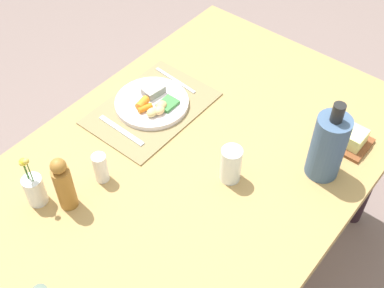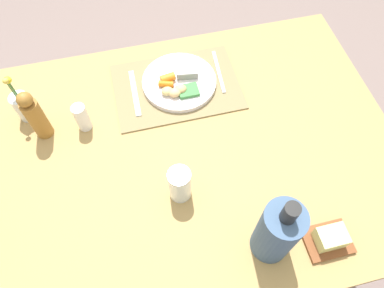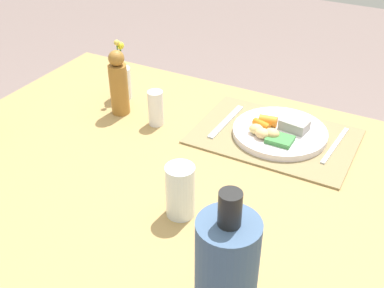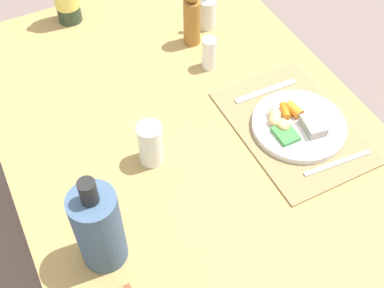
{
  "view_description": "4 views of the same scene",
  "coord_description": "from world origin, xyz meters",
  "px_view_note": "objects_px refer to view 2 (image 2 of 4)",
  "views": [
    {
      "loc": [
        0.83,
        0.67,
        1.98
      ],
      "look_at": [
        0.02,
        0.01,
        0.82
      ],
      "focal_mm": 47.21,
      "sensor_mm": 36.0,
      "label": 1
    },
    {
      "loc": [
        0.05,
        0.56,
        1.74
      ],
      "look_at": [
        -0.09,
        -0.01,
        0.74
      ],
      "focal_mm": 33.76,
      "sensor_mm": 36.0,
      "label": 2
    },
    {
      "loc": [
        -0.43,
        0.86,
        1.46
      ],
      "look_at": [
        0.05,
        -0.04,
        0.78
      ],
      "focal_mm": 45.13,
      "sensor_mm": 36.0,
      "label": 3
    },
    {
      "loc": [
        -0.8,
        0.41,
        1.8
      ],
      "look_at": [
        -0.07,
        0.04,
        0.79
      ],
      "focal_mm": 46.96,
      "sensor_mm": 36.0,
      "label": 4
    }
  ],
  "objects_px": {
    "dinner_plate": "(179,82)",
    "salt_shaker": "(82,117)",
    "flower_vase": "(23,105)",
    "knife": "(135,93)",
    "butter_dish": "(329,239)",
    "fork": "(219,71)",
    "cooler_bottle": "(277,232)",
    "dining_table": "(167,167)",
    "pepper_mill": "(35,116)",
    "water_tumbler": "(180,185)"
  },
  "relations": [
    {
      "from": "dinner_plate",
      "to": "pepper_mill",
      "type": "distance_m",
      "value": 0.49
    },
    {
      "from": "dining_table",
      "to": "flower_vase",
      "type": "xyz_separation_m",
      "value": [
        0.42,
        -0.26,
        0.14
      ]
    },
    {
      "from": "dinner_plate",
      "to": "dining_table",
      "type": "bearing_deg",
      "value": 68.69
    },
    {
      "from": "butter_dish",
      "to": "water_tumbler",
      "type": "bearing_deg",
      "value": -33.04
    },
    {
      "from": "fork",
      "to": "cooler_bottle",
      "type": "relative_size",
      "value": 0.69
    },
    {
      "from": "pepper_mill",
      "to": "salt_shaker",
      "type": "bearing_deg",
      "value": 176.75
    },
    {
      "from": "fork",
      "to": "flower_vase",
      "type": "bearing_deg",
      "value": 7.15
    },
    {
      "from": "dining_table",
      "to": "flower_vase",
      "type": "distance_m",
      "value": 0.52
    },
    {
      "from": "dining_table",
      "to": "flower_vase",
      "type": "height_order",
      "value": "flower_vase"
    },
    {
      "from": "knife",
      "to": "pepper_mill",
      "type": "height_order",
      "value": "pepper_mill"
    },
    {
      "from": "knife",
      "to": "water_tumbler",
      "type": "height_order",
      "value": "water_tumbler"
    },
    {
      "from": "dinner_plate",
      "to": "flower_vase",
      "type": "distance_m",
      "value": 0.53
    },
    {
      "from": "butter_dish",
      "to": "cooler_bottle",
      "type": "xyz_separation_m",
      "value": [
        0.16,
        -0.03,
        0.09
      ]
    },
    {
      "from": "butter_dish",
      "to": "salt_shaker",
      "type": "relative_size",
      "value": 1.22
    },
    {
      "from": "flower_vase",
      "to": "pepper_mill",
      "type": "bearing_deg",
      "value": 121.74
    },
    {
      "from": "salt_shaker",
      "to": "flower_vase",
      "type": "bearing_deg",
      "value": -26.18
    },
    {
      "from": "dinner_plate",
      "to": "salt_shaker",
      "type": "distance_m",
      "value": 0.36
    },
    {
      "from": "knife",
      "to": "pepper_mill",
      "type": "distance_m",
      "value": 0.34
    },
    {
      "from": "dinner_plate",
      "to": "knife",
      "type": "distance_m",
      "value": 0.16
    },
    {
      "from": "dinner_plate",
      "to": "butter_dish",
      "type": "distance_m",
      "value": 0.71
    },
    {
      "from": "knife",
      "to": "water_tumbler",
      "type": "bearing_deg",
      "value": 101.6
    },
    {
      "from": "butter_dish",
      "to": "pepper_mill",
      "type": "height_order",
      "value": "pepper_mill"
    },
    {
      "from": "flower_vase",
      "to": "cooler_bottle",
      "type": "bearing_deg",
      "value": 136.6
    },
    {
      "from": "flower_vase",
      "to": "dining_table",
      "type": "bearing_deg",
      "value": 148.05
    },
    {
      "from": "fork",
      "to": "cooler_bottle",
      "type": "height_order",
      "value": "cooler_bottle"
    },
    {
      "from": "fork",
      "to": "flower_vase",
      "type": "relative_size",
      "value": 1.01
    },
    {
      "from": "flower_vase",
      "to": "knife",
      "type": "bearing_deg",
      "value": -179.0
    },
    {
      "from": "fork",
      "to": "butter_dish",
      "type": "distance_m",
      "value": 0.69
    },
    {
      "from": "salt_shaker",
      "to": "pepper_mill",
      "type": "bearing_deg",
      "value": -3.25
    },
    {
      "from": "dinner_plate",
      "to": "pepper_mill",
      "type": "height_order",
      "value": "pepper_mill"
    },
    {
      "from": "knife",
      "to": "pepper_mill",
      "type": "bearing_deg",
      "value": 17.08
    },
    {
      "from": "fork",
      "to": "salt_shaker",
      "type": "relative_size",
      "value": 1.89
    },
    {
      "from": "flower_vase",
      "to": "dinner_plate",
      "type": "bearing_deg",
      "value": -179.16
    },
    {
      "from": "knife",
      "to": "cooler_bottle",
      "type": "height_order",
      "value": "cooler_bottle"
    },
    {
      "from": "cooler_bottle",
      "to": "flower_vase",
      "type": "xyz_separation_m",
      "value": [
        0.65,
        -0.61,
        -0.06
      ]
    },
    {
      "from": "butter_dish",
      "to": "salt_shaker",
      "type": "height_order",
      "value": "salt_shaker"
    },
    {
      "from": "cooler_bottle",
      "to": "pepper_mill",
      "type": "distance_m",
      "value": 0.8
    },
    {
      "from": "dining_table",
      "to": "knife",
      "type": "xyz_separation_m",
      "value": [
        0.06,
        -0.27,
        0.09
      ]
    },
    {
      "from": "cooler_bottle",
      "to": "pepper_mill",
      "type": "xyz_separation_m",
      "value": [
        0.6,
        -0.53,
        -0.02
      ]
    },
    {
      "from": "dinner_plate",
      "to": "salt_shaker",
      "type": "xyz_separation_m",
      "value": [
        0.35,
        0.1,
        0.03
      ]
    },
    {
      "from": "knife",
      "to": "butter_dish",
      "type": "xyz_separation_m",
      "value": [
        -0.44,
        0.65,
        0.02
      ]
    },
    {
      "from": "cooler_bottle",
      "to": "pepper_mill",
      "type": "height_order",
      "value": "cooler_bottle"
    },
    {
      "from": "butter_dish",
      "to": "flower_vase",
      "type": "bearing_deg",
      "value": -38.39
    },
    {
      "from": "dining_table",
      "to": "cooler_bottle",
      "type": "distance_m",
      "value": 0.46
    },
    {
      "from": "water_tumbler",
      "to": "flower_vase",
      "type": "xyz_separation_m",
      "value": [
        0.44,
        -0.4,
        0.0
      ]
    },
    {
      "from": "fork",
      "to": "cooler_bottle",
      "type": "xyz_separation_m",
      "value": [
        0.04,
        0.64,
        0.11
      ]
    },
    {
      "from": "salt_shaker",
      "to": "pepper_mill",
      "type": "relative_size",
      "value": 0.52
    },
    {
      "from": "dining_table",
      "to": "salt_shaker",
      "type": "xyz_separation_m",
      "value": [
        0.24,
        -0.17,
        0.14
      ]
    },
    {
      "from": "dinner_plate",
      "to": "knife",
      "type": "bearing_deg",
      "value": 0.48
    },
    {
      "from": "dining_table",
      "to": "cooler_bottle",
      "type": "bearing_deg",
      "value": 122.78
    }
  ]
}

